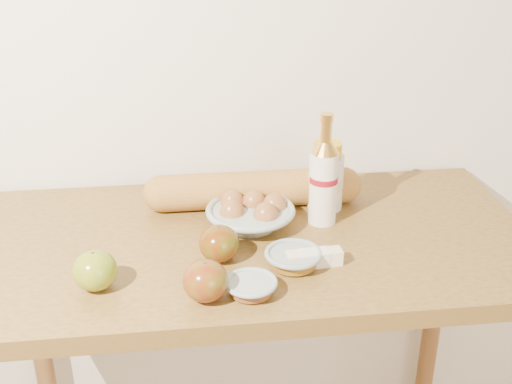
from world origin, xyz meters
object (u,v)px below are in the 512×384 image
Objects in this scene: bourbon_bottle at (324,180)px; baguette at (254,189)px; table at (254,285)px; cream_bottle at (326,178)px; egg_bowl at (251,213)px.

bourbon_bottle is 0.50× the size of baguette.
table is 4.76× the size of bourbon_bottle.
egg_bowl is (-0.18, -0.07, -0.05)m from cream_bottle.
bourbon_bottle is 0.18m from baguette.
baguette is at bearing 164.43° from cream_bottle.
cream_bottle reaches higher than egg_bowl.
bourbon_bottle reaches higher than cream_bottle.
table is at bearing -164.59° from bourbon_bottle.
egg_bowl is (-0.16, 0.00, -0.07)m from bourbon_bottle.
egg_bowl is at bearing -165.92° from cream_bottle.
bourbon_bottle reaches higher than egg_bowl.
baguette is (0.02, 0.09, 0.01)m from egg_bowl.
bourbon_bottle reaches higher than baguette.
egg_bowl is 0.49× the size of baguette.
table is 2.36× the size of baguette.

